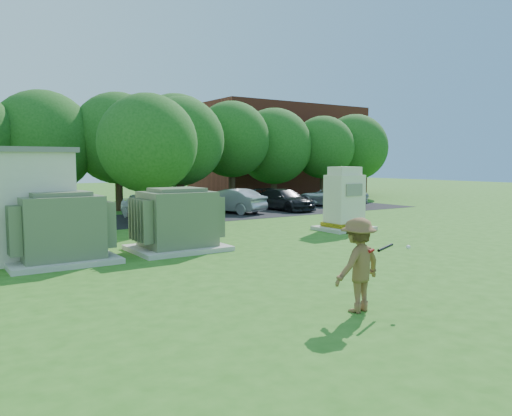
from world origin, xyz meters
TOP-DOWN VIEW (x-y plane):
  - ground at (0.00, 0.00)m, footprint 120.00×120.00m
  - brick_building at (18.00, 27.00)m, footprint 15.00×8.00m
  - parking_strip at (7.00, 13.50)m, footprint 20.00×6.00m
  - transformer_left at (-6.50, 4.50)m, footprint 3.00×2.40m
  - transformer_right at (-2.80, 4.50)m, footprint 3.00×2.40m
  - generator_cabinet at (5.26, 5.03)m, footprint 2.23×1.83m
  - picnic_table at (0.12, 8.96)m, footprint 1.61×1.21m
  - batter at (-2.78, -3.72)m, footprint 1.27×0.83m
  - person_at_picnic at (0.08, 8.23)m, footprint 0.83×0.67m
  - person_walking_right at (8.37, 7.39)m, footprint 0.76×1.06m
  - car_white at (-0.25, 13.66)m, footprint 1.71×4.04m
  - car_silver_a at (4.94, 13.97)m, footprint 2.83×4.46m
  - car_dark at (8.45, 13.51)m, footprint 1.98×4.48m
  - car_silver_b at (12.64, 13.95)m, footprint 3.79×5.15m
  - batting_equipment at (-2.12, -3.84)m, footprint 1.17×0.40m
  - tree_row at (1.75, 18.50)m, footprint 41.30×13.30m

SIDE VIEW (x-z plane):
  - ground at x=0.00m, z-range 0.00..0.00m
  - parking_strip at x=7.00m, z-range 0.00..0.01m
  - picnic_table at x=0.12m, z-range 0.09..0.77m
  - car_dark at x=8.45m, z-range 0.00..1.28m
  - car_silver_b at x=12.64m, z-range 0.00..1.30m
  - car_white at x=-0.25m, z-range 0.00..1.36m
  - car_silver_a at x=4.94m, z-range 0.00..1.39m
  - person_at_picnic at x=0.08m, z-range 0.00..1.63m
  - person_walking_right at x=8.37m, z-range 0.00..1.67m
  - batter at x=-2.78m, z-range 0.00..1.85m
  - transformer_left at x=-6.50m, z-range -0.07..2.00m
  - transformer_right at x=-2.80m, z-range -0.07..2.00m
  - generator_cabinet at x=5.26m, z-range -0.17..2.55m
  - batting_equipment at x=-2.12m, z-range 1.16..1.26m
  - brick_building at x=18.00m, z-range 0.00..8.00m
  - tree_row at x=1.75m, z-range 0.50..7.80m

